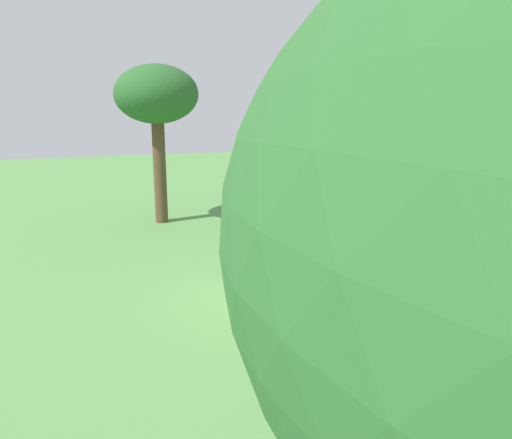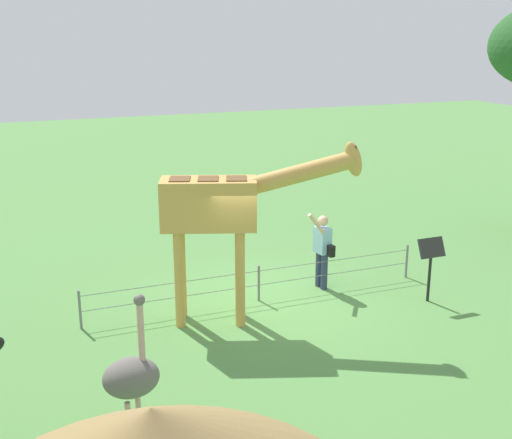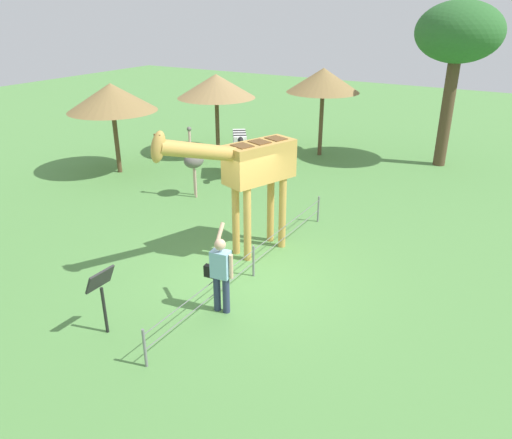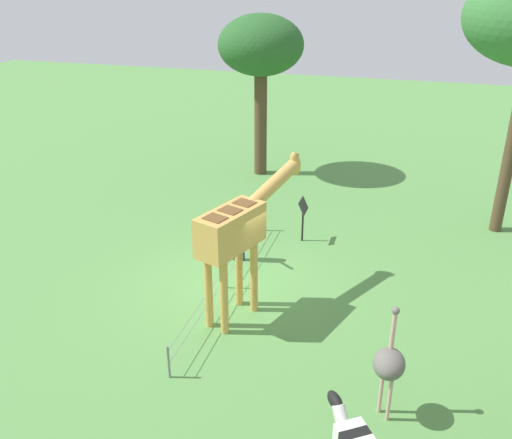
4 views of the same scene
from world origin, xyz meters
name	(u,v)px [view 1 (image 1 of 4)]	position (x,y,z in m)	size (l,w,h in m)	color
ground_plane	(267,298)	(0.00, 0.00, 0.00)	(60.00, 60.00, 0.00)	#568E47
giraffe	(300,222)	(-0.92, -0.48, 2.16)	(3.58, 1.68, 3.41)	gold
visitor	(240,248)	(1.49, 0.32, 0.90)	(0.61, 0.58, 1.73)	navy
ostrich	(503,285)	(-3.35, -4.00, 1.18)	(0.70, 0.56, 2.25)	#CC9E93
tree_east	(404,55)	(5.56, -6.70, 6.19)	(3.82, 3.82, 7.59)	brown
tree_northeast	(157,97)	(8.49, 1.70, 4.74)	(3.10, 3.10, 5.95)	brown
info_sign	(272,227)	(3.15, -1.11, 0.95)	(0.56, 0.21, 1.32)	black
wire_fence	(261,284)	(0.00, 0.16, 0.40)	(7.05, 0.05, 0.75)	slate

